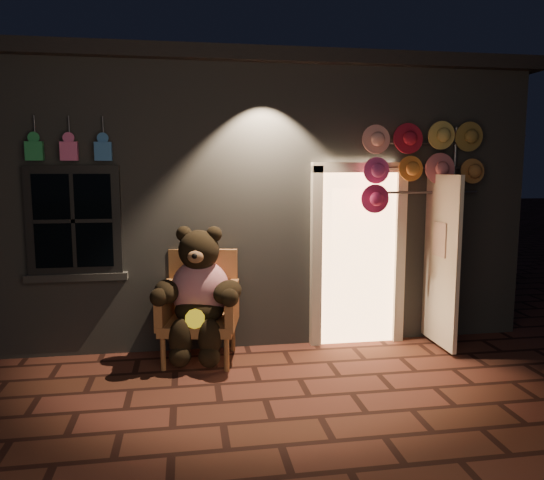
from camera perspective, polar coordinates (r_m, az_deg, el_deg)
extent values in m
plane|color=brown|center=(5.11, -0.74, -16.77)|extent=(60.00, 60.00, 0.00)
cube|color=slate|center=(8.64, -4.71, 4.57)|extent=(7.00, 5.00, 3.30)
cube|color=black|center=(8.72, -4.84, 15.99)|extent=(7.30, 5.30, 0.16)
cube|color=black|center=(6.21, -20.50, 1.97)|extent=(1.00, 0.10, 1.20)
cube|color=black|center=(6.18, -20.56, 1.94)|extent=(0.82, 0.06, 1.02)
cube|color=slate|center=(6.30, -20.24, -3.74)|extent=(1.10, 0.14, 0.08)
cube|color=#FFB772|center=(6.50, 9.13, -1.85)|extent=(0.92, 0.10, 2.10)
cube|color=beige|center=(6.32, 4.76, -2.05)|extent=(0.12, 0.12, 2.20)
cube|color=beige|center=(6.65, 13.50, -1.76)|extent=(0.12, 0.12, 2.20)
cube|color=beige|center=(6.38, 9.45, 7.71)|extent=(1.16, 0.12, 0.12)
cube|color=beige|center=(6.50, 17.75, -2.12)|extent=(0.05, 0.80, 2.00)
cube|color=#28944D|center=(6.19, -24.19, 8.72)|extent=(0.18, 0.07, 0.20)
cylinder|color=#59595E|center=(6.26, -24.18, 11.00)|extent=(0.02, 0.02, 0.25)
cube|color=#E35D97|center=(6.11, -20.98, 8.91)|extent=(0.18, 0.07, 0.20)
cylinder|color=#59595E|center=(6.18, -20.98, 11.21)|extent=(0.02, 0.02, 0.25)
cube|color=#326BB0|center=(6.05, -17.70, 9.07)|extent=(0.18, 0.07, 0.20)
cylinder|color=#59595E|center=(6.12, -17.71, 11.40)|extent=(0.02, 0.02, 0.25)
cube|color=#9A6C3B|center=(5.98, -7.82, -8.93)|extent=(0.91, 0.86, 0.11)
cube|color=#9A6C3B|center=(6.20, -7.37, -4.58)|extent=(0.79, 0.24, 0.78)
cube|color=#9A6C3B|center=(5.97, -11.42, -6.81)|extent=(0.22, 0.68, 0.45)
cube|color=#9A6C3B|center=(5.84, -4.30, -6.98)|extent=(0.22, 0.68, 0.45)
cylinder|color=#9A6C3B|center=(5.82, -11.64, -11.91)|extent=(0.06, 0.06, 0.36)
cylinder|color=#9A6C3B|center=(5.71, -4.91, -12.18)|extent=(0.06, 0.06, 0.36)
cylinder|color=#9A6C3B|center=(6.40, -10.32, -10.05)|extent=(0.06, 0.06, 0.36)
cylinder|color=#9A6C3B|center=(6.30, -4.24, -10.25)|extent=(0.06, 0.06, 0.36)
ellipsoid|color=#B6132F|center=(5.92, -7.72, -5.35)|extent=(0.74, 0.64, 0.69)
ellipsoid|color=black|center=(5.89, -7.81, -7.44)|extent=(0.62, 0.55, 0.32)
sphere|color=black|center=(5.79, -7.88, -1.10)|extent=(0.52, 0.52, 0.44)
sphere|color=black|center=(5.82, -9.45, 0.64)|extent=(0.17, 0.17, 0.17)
sphere|color=black|center=(5.77, -6.26, 0.64)|extent=(0.17, 0.17, 0.17)
ellipsoid|color=#8C623F|center=(5.60, -8.21, -1.80)|extent=(0.19, 0.15, 0.14)
ellipsoid|color=black|center=(5.77, -11.29, -5.47)|extent=(0.32, 0.48, 0.25)
ellipsoid|color=black|center=(5.66, -4.80, -5.61)|extent=(0.45, 0.51, 0.25)
ellipsoid|color=black|center=(5.72, -9.80, -10.38)|extent=(0.25, 0.25, 0.43)
ellipsoid|color=black|center=(5.66, -6.69, -10.49)|extent=(0.25, 0.25, 0.43)
sphere|color=black|center=(5.72, -9.87, -12.20)|extent=(0.23, 0.23, 0.23)
sphere|color=black|center=(5.67, -6.75, -12.33)|extent=(0.23, 0.23, 0.23)
cylinder|color=yellow|center=(5.63, -8.29, -8.39)|extent=(0.22, 0.13, 0.20)
cylinder|color=#59595E|center=(6.83, 18.75, 0.45)|extent=(0.04, 0.04, 2.61)
cylinder|color=#59595E|center=(6.64, 17.01, 9.93)|extent=(1.16, 0.03, 0.03)
cylinder|color=#59595E|center=(6.64, 16.91, 7.43)|extent=(1.16, 0.03, 0.03)
cylinder|color=#59595E|center=(6.64, 16.82, 4.93)|extent=(1.16, 0.03, 0.03)
cylinder|color=#FFA89C|center=(6.30, 11.25, 10.70)|extent=(0.33, 0.11, 0.33)
cylinder|color=#AF172D|center=(6.42, 14.63, 10.54)|extent=(0.33, 0.11, 0.33)
cylinder|color=tan|center=(6.56, 17.88, 10.35)|extent=(0.33, 0.11, 0.33)
cylinder|color=olive|center=(6.79, 20.59, 10.13)|extent=(0.33, 0.11, 0.33)
cylinder|color=#DF469C|center=(6.27, 11.26, 7.62)|extent=(0.33, 0.11, 0.33)
cylinder|color=orange|center=(6.38, 14.64, 7.52)|extent=(0.33, 0.11, 0.33)
cylinder|color=#D8717A|center=(6.60, 17.52, 7.41)|extent=(0.33, 0.11, 0.33)
cylinder|color=#AA6E36|center=(6.76, 20.58, 7.28)|extent=(0.33, 0.11, 0.33)
cylinder|color=#C92764|center=(6.25, 11.28, 4.52)|extent=(0.33, 0.11, 0.33)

